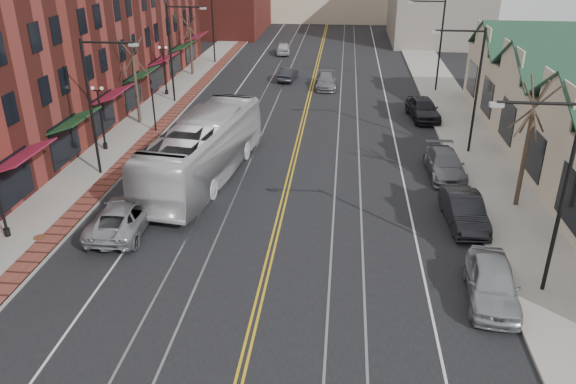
% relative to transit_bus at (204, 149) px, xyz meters
% --- Properties ---
extents(ground, '(160.00, 160.00, 0.00)m').
position_rel_transit_bus_xyz_m(ground, '(5.00, -16.06, -1.88)').
color(ground, black).
rests_on(ground, ground).
extents(sidewalk_left, '(4.00, 120.00, 0.15)m').
position_rel_transit_bus_xyz_m(sidewalk_left, '(-7.00, 3.94, -1.80)').
color(sidewalk_left, gray).
rests_on(sidewalk_left, ground).
extents(sidewalk_right, '(4.00, 120.00, 0.15)m').
position_rel_transit_bus_xyz_m(sidewalk_right, '(17.00, 3.94, -1.80)').
color(sidewalk_right, gray).
rests_on(sidewalk_right, ground).
extents(building_left, '(10.00, 50.00, 11.00)m').
position_rel_transit_bus_xyz_m(building_left, '(-14.00, 10.94, 3.62)').
color(building_left, maroon).
rests_on(building_left, ground).
extents(streetlight_l_1, '(3.33, 0.25, 8.00)m').
position_rel_transit_bus_xyz_m(streetlight_l_1, '(-6.05, -0.06, 3.15)').
color(streetlight_l_1, black).
rests_on(streetlight_l_1, sidewalk_left).
extents(streetlight_l_2, '(3.33, 0.25, 8.00)m').
position_rel_transit_bus_xyz_m(streetlight_l_2, '(-6.05, 15.94, 3.15)').
color(streetlight_l_2, black).
rests_on(streetlight_l_2, sidewalk_left).
extents(streetlight_l_3, '(3.33, 0.25, 8.00)m').
position_rel_transit_bus_xyz_m(streetlight_l_3, '(-6.05, 31.94, 3.15)').
color(streetlight_l_3, black).
rests_on(streetlight_l_3, sidewalk_left).
extents(streetlight_r_0, '(3.33, 0.25, 8.00)m').
position_rel_transit_bus_xyz_m(streetlight_r_0, '(16.05, -10.06, 3.15)').
color(streetlight_r_0, black).
rests_on(streetlight_r_0, sidewalk_right).
extents(streetlight_r_1, '(3.33, 0.25, 8.00)m').
position_rel_transit_bus_xyz_m(streetlight_r_1, '(16.05, 5.94, 3.15)').
color(streetlight_r_1, black).
rests_on(streetlight_r_1, sidewalk_right).
extents(streetlight_r_2, '(3.33, 0.25, 8.00)m').
position_rel_transit_bus_xyz_m(streetlight_r_2, '(16.05, 21.94, 3.15)').
color(streetlight_r_2, black).
rests_on(streetlight_r_2, sidewalk_right).
extents(lamppost_l_2, '(0.84, 0.28, 4.27)m').
position_rel_transit_bus_xyz_m(lamppost_l_2, '(-7.80, 3.94, 0.33)').
color(lamppost_l_2, black).
rests_on(lamppost_l_2, sidewalk_left).
extents(lamppost_l_3, '(0.84, 0.28, 4.27)m').
position_rel_transit_bus_xyz_m(lamppost_l_3, '(-7.80, 17.94, 0.33)').
color(lamppost_l_3, black).
rests_on(lamppost_l_3, sidewalk_left).
extents(tree_left_near, '(1.78, 1.37, 6.48)m').
position_rel_transit_bus_xyz_m(tree_left_near, '(-7.50, 9.94, 1.64)').
color(tree_left_near, '#382B21').
rests_on(tree_left_near, sidewalk_left).
extents(tree_left_far, '(1.66, 1.28, 6.02)m').
position_rel_transit_bus_xyz_m(tree_left_far, '(-7.50, 25.94, 1.40)').
color(tree_left_far, '#382B21').
rests_on(tree_left_far, sidewalk_left).
extents(tree_right_mid, '(1.90, 1.46, 6.93)m').
position_rel_transit_bus_xyz_m(tree_right_mid, '(17.50, -2.06, 1.87)').
color(tree_right_mid, '#382B21').
rests_on(tree_right_mid, sidewalk_right).
extents(manhole_far, '(0.60, 0.60, 0.02)m').
position_rel_transit_bus_xyz_m(manhole_far, '(-6.20, -8.06, -1.72)').
color(manhole_far, '#592D19').
rests_on(manhole_far, sidewalk_left).
extents(traffic_signal, '(0.18, 0.15, 3.80)m').
position_rel_transit_bus_xyz_m(traffic_signal, '(-5.60, 7.94, 0.47)').
color(traffic_signal, black).
rests_on(traffic_signal, sidewalk_left).
extents(transit_bus, '(4.95, 13.78, 3.75)m').
position_rel_transit_bus_xyz_m(transit_bus, '(0.00, 0.00, 0.00)').
color(transit_bus, silver).
rests_on(transit_bus, ground).
extents(parked_suv, '(2.67, 5.49, 1.50)m').
position_rel_transit_bus_xyz_m(parked_suv, '(-2.50, -6.65, -1.13)').
color(parked_suv, '#A3A6AB').
rests_on(parked_suv, ground).
extents(parked_car_a, '(2.39, 4.92, 1.62)m').
position_rel_transit_bus_xyz_m(parked_car_a, '(14.24, -10.80, -1.07)').
color(parked_car_a, '#9A9CA0').
rests_on(parked_car_a, ground).
extents(parked_car_b, '(1.90, 4.80, 1.55)m').
position_rel_transit_bus_xyz_m(parked_car_b, '(14.30, -4.35, -1.10)').
color(parked_car_b, black).
rests_on(parked_car_b, ground).
extents(parked_car_c, '(2.19, 5.11, 1.47)m').
position_rel_transit_bus_xyz_m(parked_car_c, '(14.30, 1.92, -1.14)').
color(parked_car_c, slate).
rests_on(parked_car_c, ground).
extents(parked_car_d, '(2.65, 5.22, 1.70)m').
position_rel_transit_bus_xyz_m(parked_car_d, '(14.30, 13.29, -1.02)').
color(parked_car_d, black).
rests_on(parked_car_d, ground).
extents(distant_car_left, '(1.74, 4.00, 1.28)m').
position_rel_transit_bus_xyz_m(distant_car_left, '(2.49, 24.69, -1.24)').
color(distant_car_left, black).
rests_on(distant_car_left, ground).
extents(distant_car_right, '(2.04, 4.64, 1.32)m').
position_rel_transit_bus_xyz_m(distant_car_right, '(6.32, 22.15, -1.21)').
color(distant_car_right, slate).
rests_on(distant_car_right, ground).
extents(distant_car_far, '(2.03, 4.29, 1.42)m').
position_rel_transit_bus_xyz_m(distant_car_far, '(0.59, 37.79, -1.17)').
color(distant_car_far, silver).
rests_on(distant_car_far, ground).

